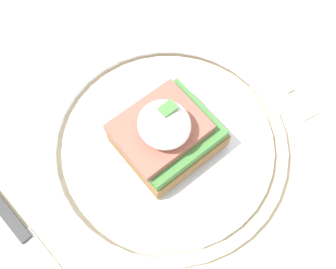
{
  "coord_description": "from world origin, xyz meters",
  "views": [
    {
      "loc": [
        0.11,
        0.17,
        1.19
      ],
      "look_at": [
        -0.01,
        0.02,
        0.79
      ],
      "focal_mm": 45.0,
      "sensor_mm": 36.0,
      "label": 1
    }
  ],
  "objects_px": {
    "sandwich": "(167,132)",
    "fork": "(277,74)",
    "knife": "(24,236)",
    "plate": "(168,145)"
  },
  "relations": [
    {
      "from": "sandwich",
      "to": "fork",
      "type": "height_order",
      "value": "sandwich"
    },
    {
      "from": "sandwich",
      "to": "knife",
      "type": "height_order",
      "value": "sandwich"
    },
    {
      "from": "plate",
      "to": "sandwich",
      "type": "distance_m",
      "value": 0.04
    },
    {
      "from": "plate",
      "to": "fork",
      "type": "relative_size",
      "value": 1.72
    },
    {
      "from": "fork",
      "to": "knife",
      "type": "xyz_separation_m",
      "value": [
        0.34,
        -0.02,
        0.0
      ]
    },
    {
      "from": "knife",
      "to": "sandwich",
      "type": "bearing_deg",
      "value": 174.69
    },
    {
      "from": "sandwich",
      "to": "knife",
      "type": "distance_m",
      "value": 0.18
    },
    {
      "from": "plate",
      "to": "fork",
      "type": "height_order",
      "value": "plate"
    },
    {
      "from": "sandwich",
      "to": "knife",
      "type": "xyz_separation_m",
      "value": [
        0.18,
        -0.02,
        -0.04
      ]
    },
    {
      "from": "fork",
      "to": "knife",
      "type": "distance_m",
      "value": 0.34
    }
  ]
}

